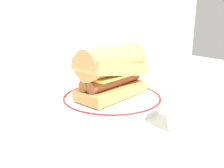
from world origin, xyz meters
The scene contains 4 objects.
ground_plane centered at (0.00, 0.00, 0.00)m, with size 1.50×1.50×0.00m, color white.
plate centered at (-0.03, 0.01, 0.01)m, with size 0.26×0.26×0.01m.
sausage_sandwich centered at (-0.03, 0.01, 0.08)m, with size 0.20×0.12×0.12m.
drinking_glass centered at (-0.01, -0.20, 0.04)m, with size 0.07×0.07×0.09m.
Camera 1 is at (-0.36, -0.45, 0.21)m, focal length 38.39 mm.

